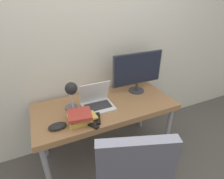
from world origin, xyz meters
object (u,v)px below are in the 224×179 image
object	(u,v)px
desk_lamp	(71,92)
game_controller	(57,126)
monitor	(138,70)
book_stack	(80,117)
laptop	(97,102)
office_chair	(130,177)

from	to	relation	value
desk_lamp	game_controller	size ratio (longest dim) A/B	2.17
monitor	game_controller	distance (m)	1.06
monitor	desk_lamp	distance (m)	0.82
monitor	book_stack	xyz separation A→B (m)	(-0.77, -0.30, -0.22)
laptop	office_chair	xyz separation A→B (m)	(-0.03, -0.77, -0.19)
office_chair	game_controller	size ratio (longest dim) A/B	6.63
desk_lamp	book_stack	distance (m)	0.24
laptop	office_chair	bearing A→B (deg)	-92.54
book_stack	monitor	bearing A→B (deg)	21.36
laptop	monitor	xyz separation A→B (m)	(0.55, 0.12, 0.21)
game_controller	monitor	bearing A→B (deg)	17.51
monitor	book_stack	distance (m)	0.86
laptop	book_stack	distance (m)	0.29
desk_lamp	book_stack	xyz separation A→B (m)	(0.03, -0.15, -0.19)
game_controller	book_stack	bearing A→B (deg)	2.00
office_chair	game_controller	distance (m)	0.73
office_chair	desk_lamp	bearing A→B (deg)	106.51
office_chair	book_stack	size ratio (longest dim) A/B	3.88
monitor	laptop	bearing A→B (deg)	-167.41
desk_lamp	laptop	bearing A→B (deg)	6.56
monitor	book_stack	size ratio (longest dim) A/B	2.30
laptop	desk_lamp	bearing A→B (deg)	-173.44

